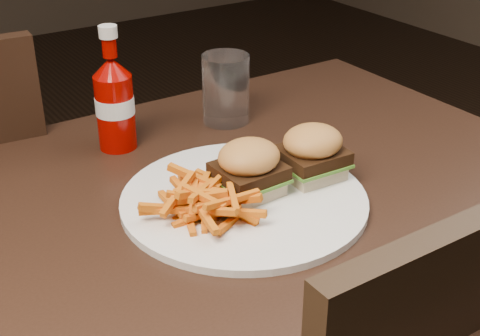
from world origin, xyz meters
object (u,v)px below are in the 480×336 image
dining_table (187,234)px  plate (244,200)px  tumbler (226,91)px  ketchup_bottle (115,112)px

dining_table → plate: (0.09, -0.00, 0.03)m
dining_table → tumbler: 0.34m
ketchup_bottle → tumbler: (0.20, -0.01, -0.01)m
dining_table → tumbler: bearing=48.8°
dining_table → ketchup_bottle: 0.27m
ketchup_bottle → plate: bearing=-74.7°
tumbler → ketchup_bottle: bearing=178.1°
dining_table → plate: plate is taller
dining_table → plate: bearing=-1.9°
plate → tumbler: bearing=62.8°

